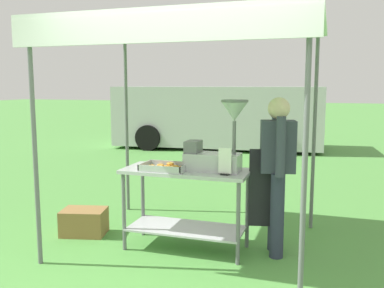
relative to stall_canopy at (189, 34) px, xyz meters
The scene contains 9 objects.
ground_plane 5.16m from the stall_canopy, 87.04° to the left, with size 70.00×70.00×0.00m, color #519342.
stall_canopy is the anchor object (origin of this frame).
donut_cart 1.63m from the stall_canopy, 90.00° to the right, with size 1.31×0.57×0.86m.
donut_tray 1.39m from the stall_canopy, 133.26° to the right, with size 0.46×0.32×0.07m.
donut_fryer 1.17m from the stall_canopy, 13.28° to the right, with size 0.63×0.28×0.73m.
menu_sign 1.37m from the stall_canopy, 29.11° to the right, with size 0.13×0.05×0.27m.
vendor 1.62m from the stall_canopy, ahead, with size 0.47×0.54×1.61m.
supply_crate 2.45m from the stall_canopy, behind, with size 0.56×0.46×0.30m.
van_silver 7.48m from the stall_canopy, 102.26° to the left, with size 5.70×2.46×1.69m.
Camera 1 is at (1.16, -2.83, 1.73)m, focal length 39.63 mm.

